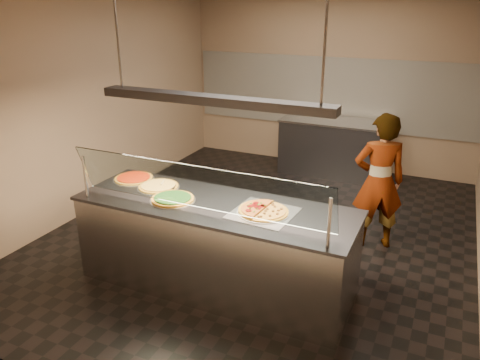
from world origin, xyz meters
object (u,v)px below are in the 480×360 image
at_px(sneeze_guard, 196,187).
at_px(worker, 379,182).
at_px(half_pizza_pepperoni, 252,208).
at_px(pizza_spinach, 173,199).
at_px(pizza_spatula, 165,184).
at_px(pizza_tomato, 134,178).
at_px(heat_lamp_housing, 212,100).
at_px(prep_table, 332,147).
at_px(serving_counter, 215,245).
at_px(pizza_cheese, 159,186).
at_px(half_pizza_sausage, 275,213).
at_px(perforated_tray, 263,212).

height_order(sneeze_guard, worker, worker).
xyz_separation_m(half_pizza_pepperoni, worker, (0.92, 1.58, -0.15)).
bearing_deg(pizza_spinach, pizza_spatula, 134.32).
bearing_deg(pizza_tomato, heat_lamp_housing, -11.04).
bearing_deg(prep_table, serving_counter, -93.30).
distance_m(pizza_spatula, prep_table, 3.80).
xyz_separation_m(sneeze_guard, pizza_cheese, (-0.74, 0.48, -0.28)).
bearing_deg(serving_counter, heat_lamp_housing, -89.94).
xyz_separation_m(pizza_tomato, worker, (2.45, 1.35, -0.13)).
distance_m(pizza_spinach, pizza_tomato, 0.77).
bearing_deg(half_pizza_sausage, perforated_tray, -179.88).
relative_size(serving_counter, perforated_tray, 4.67).
relative_size(prep_table, worker, 1.05).
bearing_deg(pizza_spatula, half_pizza_sausage, -7.67).
distance_m(perforated_tray, pizza_spinach, 0.94).
distance_m(pizza_spinach, pizza_spatula, 0.38).
xyz_separation_m(serving_counter, prep_table, (0.22, 3.83, 0.00)).
xyz_separation_m(half_pizza_sausage, pizza_spinach, (-1.04, -0.09, -0.01)).
bearing_deg(sneeze_guard, pizza_spinach, 149.42).
xyz_separation_m(pizza_cheese, prep_table, (0.96, 3.70, -0.48)).
bearing_deg(sneeze_guard, pizza_spatula, 142.81).
distance_m(sneeze_guard, pizza_spinach, 0.56).
bearing_deg(sneeze_guard, worker, 55.30).
bearing_deg(half_pizza_pepperoni, pizza_spinach, -173.46).
relative_size(half_pizza_pepperoni, pizza_tomato, 1.08).
bearing_deg(half_pizza_sausage, worker, 66.07).
height_order(half_pizza_pepperoni, half_pizza_sausage, half_pizza_pepperoni).
height_order(prep_table, worker, worker).
xyz_separation_m(half_pizza_sausage, heat_lamp_housing, (-0.63, 0.00, 0.99)).
bearing_deg(serving_counter, half_pizza_sausage, -0.24).
bearing_deg(pizza_spinach, perforated_tray, 5.75).
relative_size(pizza_cheese, pizza_tomato, 1.00).
xyz_separation_m(worker, heat_lamp_housing, (-1.33, -1.57, 1.13)).
distance_m(pizza_spatula, worker, 2.45).
relative_size(pizza_cheese, pizza_spatula, 1.85).
relative_size(serving_counter, heat_lamp_housing, 1.22).
distance_m(sneeze_guard, half_pizza_sausage, 0.76).
xyz_separation_m(serving_counter, perforated_tray, (0.52, -0.00, 0.47)).
bearing_deg(serving_counter, worker, 49.86).
xyz_separation_m(half_pizza_pepperoni, half_pizza_sausage, (0.22, -0.00, -0.01)).
bearing_deg(pizza_tomato, pizza_cheese, -12.61).
bearing_deg(half_pizza_sausage, pizza_spatula, 172.33).
relative_size(sneeze_guard, pizza_tomato, 5.75).
xyz_separation_m(half_pizza_pepperoni, pizza_cheese, (-1.14, 0.14, -0.02)).
height_order(pizza_spinach, prep_table, pizza_spinach).
bearing_deg(prep_table, half_pizza_sausage, -83.95).
bearing_deg(serving_counter, pizza_spatula, 165.69).
bearing_deg(prep_table, heat_lamp_housing, -93.30).
relative_size(serving_counter, sneeze_guard, 1.09).
bearing_deg(perforated_tray, pizza_tomato, 172.29).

